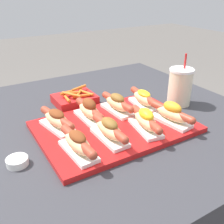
# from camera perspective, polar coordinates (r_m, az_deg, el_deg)

# --- Properties ---
(patio_table) EXTENTS (1.25, 1.07, 0.74)m
(patio_table) POSITION_cam_1_polar(r_m,az_deg,el_deg) (1.21, -4.18, -17.36)
(patio_table) COLOR #333338
(patio_table) RESTS_ON ground_plane
(serving_tray) EXTENTS (0.52, 0.36, 0.02)m
(serving_tray) POSITION_cam_1_polar(r_m,az_deg,el_deg) (0.92, 0.64, -3.21)
(serving_tray) COLOR red
(serving_tray) RESTS_ON patio_table
(hot_dog_0) EXTENTS (0.07, 0.19, 0.07)m
(hot_dog_0) POSITION_cam_1_polar(r_m,az_deg,el_deg) (0.76, -7.44, -6.72)
(hot_dog_0) COLOR white
(hot_dog_0) RESTS_ON serving_tray
(hot_dog_1) EXTENTS (0.06, 0.19, 0.07)m
(hot_dog_1) POSITION_cam_1_polar(r_m,az_deg,el_deg) (0.82, -0.54, -3.88)
(hot_dog_1) COLOR white
(hot_dog_1) RESTS_ON serving_tray
(hot_dog_2) EXTENTS (0.08, 0.19, 0.08)m
(hot_dog_2) POSITION_cam_1_polar(r_m,az_deg,el_deg) (0.87, 7.37, -1.85)
(hot_dog_2) COLOR white
(hot_dog_2) RESTS_ON serving_tray
(hot_dog_3) EXTENTS (0.08, 0.19, 0.08)m
(hot_dog_3) POSITION_cam_1_polar(r_m,az_deg,el_deg) (0.94, 12.88, -0.30)
(hot_dog_3) COLOR white
(hot_dog_3) RESTS_ON serving_tray
(hot_dog_4) EXTENTS (0.09, 0.19, 0.07)m
(hot_dog_4) POSITION_cam_1_polar(r_m,az_deg,el_deg) (0.89, -11.88, -1.66)
(hot_dog_4) COLOR white
(hot_dog_4) RESTS_ON serving_tray
(hot_dog_5) EXTENTS (0.06, 0.19, 0.08)m
(hot_dog_5) POSITION_cam_1_polar(r_m,az_deg,el_deg) (0.94, -4.94, 0.37)
(hot_dog_5) COLOR white
(hot_dog_5) RESTS_ON serving_tray
(hot_dog_6) EXTENTS (0.07, 0.19, 0.07)m
(hot_dog_6) POSITION_cam_1_polar(r_m,az_deg,el_deg) (0.99, 1.15, 1.88)
(hot_dog_6) COLOR white
(hot_dog_6) RESTS_ON serving_tray
(hot_dog_7) EXTENTS (0.08, 0.19, 0.06)m
(hot_dog_7) POSITION_cam_1_polar(r_m,az_deg,el_deg) (1.05, 6.91, 2.94)
(hot_dog_7) COLOR white
(hot_dog_7) RESTS_ON serving_tray
(sauce_bowl) EXTENTS (0.06, 0.06, 0.02)m
(sauce_bowl) POSITION_cam_1_polar(r_m,az_deg,el_deg) (0.79, -19.94, -10.02)
(sauce_bowl) COLOR white
(sauce_bowl) RESTS_ON patio_table
(drink_cup) EXTENTS (0.10, 0.10, 0.21)m
(drink_cup) POSITION_cam_1_polar(r_m,az_deg,el_deg) (1.12, 14.59, 5.35)
(drink_cup) COLOR beige
(drink_cup) RESTS_ON patio_table
(fries_basket) EXTENTS (0.17, 0.14, 0.06)m
(fries_basket) POSITION_cam_1_polar(r_m,az_deg,el_deg) (1.12, -8.10, 2.87)
(fries_basket) COLOR red
(fries_basket) RESTS_ON patio_table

